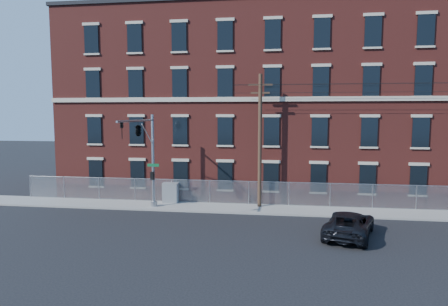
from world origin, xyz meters
TOP-DOWN VIEW (x-y plane):
  - ground at (0.00, 0.00)m, footprint 140.00×140.00m
  - sidewalk at (12.00, 5.00)m, footprint 65.00×3.00m
  - mill_building at (12.00, 13.93)m, footprint 55.30×14.32m
  - chain_link_fence at (12.00, 6.30)m, footprint 59.06×0.06m
  - traffic_signal_mast at (-6.00, 2.18)m, footprint 0.90×6.75m
  - utility_pole_near at (2.00, 5.60)m, footprint 1.80×0.28m
  - pickup_truck at (7.59, -0.59)m, footprint 3.91×5.79m
  - utility_cabinet at (-5.10, 6.00)m, footprint 1.30×0.72m

SIDE VIEW (x-z plane):
  - ground at x=0.00m, z-range 0.00..0.00m
  - sidewalk at x=12.00m, z-range 0.00..0.12m
  - pickup_truck at x=7.59m, z-range 0.00..1.47m
  - utility_cabinet at x=-5.10m, z-range 0.12..1.69m
  - chain_link_fence at x=12.00m, z-range 0.13..1.98m
  - utility_pole_near at x=2.00m, z-range 0.34..10.34m
  - traffic_signal_mast at x=-6.00m, z-range 1.89..8.89m
  - mill_building at x=12.00m, z-range 0.00..16.30m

